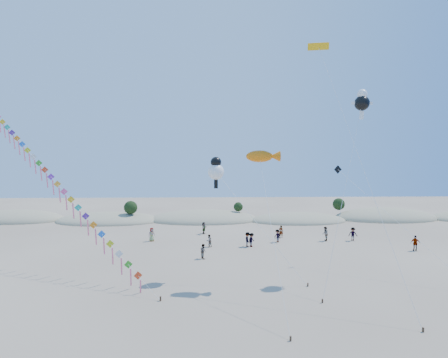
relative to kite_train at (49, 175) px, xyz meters
The scene contains 8 objects.
dune_ridge 31.14m from the kite_train, 56.86° to the left, with size 145.30×11.49×5.57m.
kite_train is the anchor object (origin of this frame).
fish_kite 22.09m from the kite_train, 15.83° to the right, with size 2.99×11.66×11.56m.
cartoon_kite_low 17.59m from the kite_train, 14.00° to the right, with size 8.53×4.38×10.99m.
cartoon_kite_high 31.82m from the kite_train, ahead, with size 6.92×8.67×17.34m.
parafoil_kite 29.39m from the kite_train, ahead, with size 4.28×13.53×21.69m.
dark_kite 32.71m from the kite_train, ahead, with size 8.52×11.00×10.09m.
beachgoers 26.28m from the kite_train, 18.10° to the left, with size 32.58×14.01×1.86m.
Camera 1 is at (1.41, -18.48, 11.12)m, focal length 30.00 mm.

